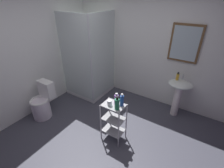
{
  "coord_description": "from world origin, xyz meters",
  "views": [
    {
      "loc": [
        1.21,
        -1.51,
        2.3
      ],
      "look_at": [
        -0.06,
        0.44,
        0.99
      ],
      "focal_mm": 25.59,
      "sensor_mm": 36.0,
      "label": 1
    }
  ],
  "objects_px": {
    "hand_soap_bottle": "(178,77)",
    "shower_stall": "(91,77)",
    "toilet": "(43,103)",
    "storage_cart": "(114,119)",
    "rinse_cup": "(109,103)",
    "shampoo_bottle_blue": "(122,101)",
    "body_wash_bottle_green": "(117,104)",
    "pedestal_sink": "(179,92)",
    "conditioner_bottle_purple": "(116,99)"
  },
  "relations": [
    {
      "from": "pedestal_sink",
      "to": "body_wash_bottle_green",
      "type": "height_order",
      "value": "body_wash_bottle_green"
    },
    {
      "from": "pedestal_sink",
      "to": "hand_soap_bottle",
      "type": "relative_size",
      "value": 5.07
    },
    {
      "from": "shampoo_bottle_blue",
      "to": "rinse_cup",
      "type": "relative_size",
      "value": 2.47
    },
    {
      "from": "pedestal_sink",
      "to": "rinse_cup",
      "type": "xyz_separation_m",
      "value": [
        -0.81,
        -1.32,
        0.21
      ]
    },
    {
      "from": "shower_stall",
      "to": "conditioner_bottle_purple",
      "type": "height_order",
      "value": "shower_stall"
    },
    {
      "from": "shower_stall",
      "to": "conditioner_bottle_purple",
      "type": "xyz_separation_m",
      "value": [
        1.33,
        -0.92,
        0.36
      ]
    },
    {
      "from": "pedestal_sink",
      "to": "hand_soap_bottle",
      "type": "bearing_deg",
      "value": 159.8
    },
    {
      "from": "toilet",
      "to": "rinse_cup",
      "type": "xyz_separation_m",
      "value": [
        1.53,
        0.24,
        0.47
      ]
    },
    {
      "from": "hand_soap_bottle",
      "to": "conditioner_bottle_purple",
      "type": "xyz_separation_m",
      "value": [
        -0.64,
        -1.26,
        -0.05
      ]
    },
    {
      "from": "pedestal_sink",
      "to": "conditioner_bottle_purple",
      "type": "height_order",
      "value": "conditioner_bottle_purple"
    },
    {
      "from": "hand_soap_bottle",
      "to": "shower_stall",
      "type": "bearing_deg",
      "value": -170.11
    },
    {
      "from": "body_wash_bottle_green",
      "to": "shampoo_bottle_blue",
      "type": "bearing_deg",
      "value": 81.56
    },
    {
      "from": "rinse_cup",
      "to": "storage_cart",
      "type": "bearing_deg",
      "value": 37.67
    },
    {
      "from": "rinse_cup",
      "to": "toilet",
      "type": "bearing_deg",
      "value": -171.13
    },
    {
      "from": "hand_soap_bottle",
      "to": "body_wash_bottle_green",
      "type": "bearing_deg",
      "value": -112.28
    },
    {
      "from": "shower_stall",
      "to": "toilet",
      "type": "xyz_separation_m",
      "value": [
        -0.28,
        -1.25,
        -0.15
      ]
    },
    {
      "from": "storage_cart",
      "to": "conditioner_bottle_purple",
      "type": "bearing_deg",
      "value": 68.49
    },
    {
      "from": "shampoo_bottle_blue",
      "to": "rinse_cup",
      "type": "bearing_deg",
      "value": -150.75
    },
    {
      "from": "shower_stall",
      "to": "pedestal_sink",
      "type": "height_order",
      "value": "shower_stall"
    },
    {
      "from": "pedestal_sink",
      "to": "conditioner_bottle_purple",
      "type": "relative_size",
      "value": 4.07
    },
    {
      "from": "conditioner_bottle_purple",
      "to": "pedestal_sink",
      "type": "bearing_deg",
      "value": 59.04
    },
    {
      "from": "shower_stall",
      "to": "rinse_cup",
      "type": "distance_m",
      "value": 1.64
    },
    {
      "from": "pedestal_sink",
      "to": "storage_cart",
      "type": "relative_size",
      "value": 1.09
    },
    {
      "from": "shower_stall",
      "to": "rinse_cup",
      "type": "xyz_separation_m",
      "value": [
        1.25,
        -1.01,
        0.32
      ]
    },
    {
      "from": "hand_soap_bottle",
      "to": "body_wash_bottle_green",
      "type": "relative_size",
      "value": 0.69
    },
    {
      "from": "pedestal_sink",
      "to": "conditioner_bottle_purple",
      "type": "bearing_deg",
      "value": -120.96
    },
    {
      "from": "conditioner_bottle_purple",
      "to": "toilet",
      "type": "bearing_deg",
      "value": -168.33
    },
    {
      "from": "hand_soap_bottle",
      "to": "shampoo_bottle_blue",
      "type": "bearing_deg",
      "value": -113.48
    },
    {
      "from": "body_wash_bottle_green",
      "to": "conditioner_bottle_purple",
      "type": "xyz_separation_m",
      "value": [
        -0.08,
        0.12,
        -0.01
      ]
    },
    {
      "from": "rinse_cup",
      "to": "hand_soap_bottle",
      "type": "bearing_deg",
      "value": 62.05
    },
    {
      "from": "toilet",
      "to": "body_wash_bottle_green",
      "type": "height_order",
      "value": "body_wash_bottle_green"
    },
    {
      "from": "hand_soap_bottle",
      "to": "conditioner_bottle_purple",
      "type": "height_order",
      "value": "hand_soap_bottle"
    },
    {
      "from": "pedestal_sink",
      "to": "toilet",
      "type": "distance_m",
      "value": 2.82
    },
    {
      "from": "rinse_cup",
      "to": "shower_stall",
      "type": "bearing_deg",
      "value": 141.17
    },
    {
      "from": "shampoo_bottle_blue",
      "to": "toilet",
      "type": "bearing_deg",
      "value": -168.86
    },
    {
      "from": "toilet",
      "to": "storage_cart",
      "type": "distance_m",
      "value": 1.61
    },
    {
      "from": "toilet",
      "to": "storage_cart",
      "type": "xyz_separation_m",
      "value": [
        1.58,
        0.28,
        0.12
      ]
    },
    {
      "from": "toilet",
      "to": "rinse_cup",
      "type": "bearing_deg",
      "value": 8.87
    },
    {
      "from": "conditioner_bottle_purple",
      "to": "shampoo_bottle_blue",
      "type": "distance_m",
      "value": 0.1
    },
    {
      "from": "shampoo_bottle_blue",
      "to": "storage_cart",
      "type": "bearing_deg",
      "value": -155.07
    },
    {
      "from": "hand_soap_bottle",
      "to": "conditioner_bottle_purple",
      "type": "bearing_deg",
      "value": -117.08
    },
    {
      "from": "hand_soap_bottle",
      "to": "rinse_cup",
      "type": "distance_m",
      "value": 1.53
    },
    {
      "from": "storage_cart",
      "to": "shampoo_bottle_blue",
      "type": "bearing_deg",
      "value": 24.93
    },
    {
      "from": "toilet",
      "to": "shampoo_bottle_blue",
      "type": "relative_size",
      "value": 3.43
    },
    {
      "from": "shower_stall",
      "to": "body_wash_bottle_green",
      "type": "xyz_separation_m",
      "value": [
        1.41,
        -1.03,
        0.38
      ]
    },
    {
      "from": "toilet",
      "to": "hand_soap_bottle",
      "type": "height_order",
      "value": "hand_soap_bottle"
    },
    {
      "from": "body_wash_bottle_green",
      "to": "shampoo_bottle_blue",
      "type": "xyz_separation_m",
      "value": [
        0.02,
        0.12,
        -0.0
      ]
    },
    {
      "from": "conditioner_bottle_purple",
      "to": "shampoo_bottle_blue",
      "type": "relative_size",
      "value": 0.9
    },
    {
      "from": "shower_stall",
      "to": "shampoo_bottle_blue",
      "type": "bearing_deg",
      "value": -32.62
    },
    {
      "from": "pedestal_sink",
      "to": "shampoo_bottle_blue",
      "type": "bearing_deg",
      "value": -117.53
    }
  ]
}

